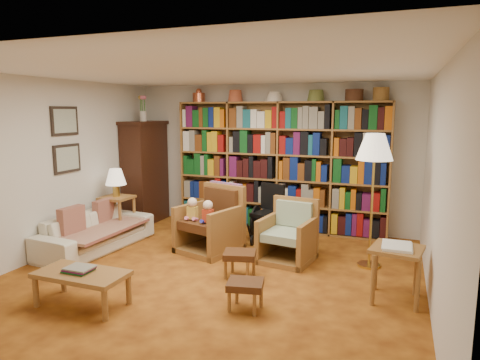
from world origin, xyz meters
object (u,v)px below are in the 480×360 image
at_px(coffee_table, 82,276).
at_px(floor_lamp, 374,152).
at_px(armchair_sage, 289,237).
at_px(footstool_a, 240,256).
at_px(armchair_leather, 212,223).
at_px(wheelchair, 270,215).
at_px(side_table_papers, 397,256).
at_px(sofa, 96,231).
at_px(side_table_lamp, 117,206).
at_px(footstool_b, 245,286).

bearing_deg(coffee_table, floor_lamp, 39.44).
bearing_deg(armchair_sage, footstool_a, -115.14).
height_order(armchair_leather, footstool_a, armchair_leather).
bearing_deg(armchair_leather, wheelchair, 47.30).
bearing_deg(side_table_papers, armchair_sage, 148.04).
height_order(sofa, wheelchair, wheelchair).
bearing_deg(armchair_sage, floor_lamp, 5.09).
relative_size(side_table_lamp, wheelchair, 0.75).
height_order(sofa, footstool_b, sofa).
height_order(armchair_sage, side_table_papers, armchair_sage).
height_order(footstool_a, coffee_table, coffee_table).
distance_m(side_table_papers, footstool_a, 1.83).
height_order(side_table_lamp, armchair_leather, armchair_leather).
bearing_deg(floor_lamp, wheelchair, 157.19).
bearing_deg(sofa, footstool_b, -106.69).
height_order(floor_lamp, footstool_b, floor_lamp).
bearing_deg(side_table_lamp, sofa, -81.29).
bearing_deg(sofa, side_table_lamp, 13.45).
bearing_deg(armchair_leather, side_table_lamp, 178.30).
bearing_deg(floor_lamp, footstool_a, -147.12).
bearing_deg(side_table_lamp, footstool_b, -31.28).
xyz_separation_m(armchair_sage, wheelchair, (-0.49, 0.76, 0.09)).
xyz_separation_m(armchair_leather, footstool_a, (0.77, -0.88, -0.13)).
relative_size(floor_lamp, footstool_a, 3.85).
bearing_deg(armchair_leather, floor_lamp, 1.94).
relative_size(armchair_leather, wheelchair, 1.11).
bearing_deg(wheelchair, footstool_a, -86.81).
distance_m(armchair_leather, floor_lamp, 2.51).
distance_m(wheelchair, side_table_papers, 2.51).
height_order(armchair_leather, armchair_sage, armchair_leather).
bearing_deg(footstool_b, sofa, 158.58).
bearing_deg(side_table_lamp, side_table_papers, -12.45).
xyz_separation_m(floor_lamp, side_table_papers, (0.33, -0.97, -1.02)).
xyz_separation_m(side_table_lamp, side_table_papers, (4.30, -0.95, -0.01)).
height_order(footstool_b, coffee_table, coffee_table).
bearing_deg(footstool_b, wheelchair, 100.63).
relative_size(side_table_lamp, armchair_sage, 0.80).
bearing_deg(footstool_b, armchair_leather, 123.96).
bearing_deg(coffee_table, footstool_b, 17.36).
bearing_deg(side_table_papers, coffee_table, -157.25).
distance_m(footstool_a, footstool_b, 0.88).
distance_m(floor_lamp, side_table_papers, 1.45).
distance_m(sofa, footstool_b, 2.96).
bearing_deg(footstool_a, footstool_b, -65.62).
distance_m(sofa, armchair_leather, 1.73).
bearing_deg(sofa, armchair_sage, -73.49).
height_order(side_table_lamp, floor_lamp, floor_lamp).
relative_size(sofa, coffee_table, 1.90).
bearing_deg(armchair_sage, side_table_lamp, 178.60).
relative_size(armchair_sage, footstool_b, 1.99).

